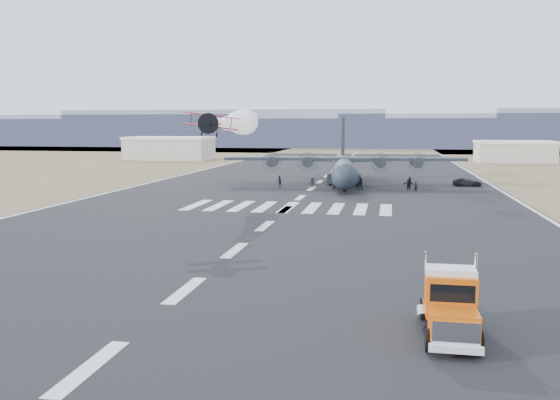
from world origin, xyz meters
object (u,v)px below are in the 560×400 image
(transport_aircraft, at_px, (343,167))
(crew_e, at_px, (334,183))
(crew_c, at_px, (312,183))
(crew_a, at_px, (416,187))
(crew_f, at_px, (409,184))
(crew_g, at_px, (357,183))
(support_vehicle, at_px, (467,182))
(semi_truck, at_px, (450,301))
(aerobatic_biplane, at_px, (211,123))
(hangar_right, at_px, (514,151))
(crew_h, at_px, (279,181))
(crew_d, at_px, (410,183))
(hangar_left, at_px, (170,148))
(crew_b, at_px, (360,184))

(transport_aircraft, bearing_deg, crew_e, -103.03)
(crew_c, bearing_deg, crew_a, 169.70)
(transport_aircraft, bearing_deg, crew_f, -41.32)
(crew_g, bearing_deg, crew_e, 116.52)
(support_vehicle, relative_size, crew_e, 2.92)
(semi_truck, xyz_separation_m, crew_c, (-15.28, 65.52, -0.78))
(aerobatic_biplane, distance_m, crew_f, 43.14)
(hangar_right, relative_size, crew_h, 11.11)
(crew_c, bearing_deg, aerobatic_biplane, 77.60)
(aerobatic_biplane, bearing_deg, semi_truck, -59.30)
(crew_d, bearing_deg, aerobatic_biplane, -43.86)
(support_vehicle, distance_m, crew_f, 12.95)
(crew_d, relative_size, crew_f, 0.97)
(crew_c, bearing_deg, transport_aircraft, -122.58)
(hangar_right, xyz_separation_m, support_vehicle, (-20.78, -69.08, -2.34))
(crew_a, height_order, crew_h, crew_h)
(support_vehicle, distance_m, crew_h, 31.64)
(hangar_left, distance_m, transport_aircraft, 85.78)
(crew_e, xyz_separation_m, crew_f, (11.83, -0.59, 0.12))
(crew_d, height_order, crew_h, crew_h)
(crew_f, height_order, crew_g, crew_f)
(crew_d, bearing_deg, crew_g, -89.87)
(hangar_left, distance_m, hangar_right, 98.13)
(crew_b, bearing_deg, hangar_left, -50.89)
(aerobatic_biplane, bearing_deg, crew_e, 71.14)
(hangar_right, bearing_deg, transport_aircraft, -120.83)
(aerobatic_biplane, relative_size, crew_f, 3.10)
(crew_g, bearing_deg, transport_aircraft, 46.72)
(crew_b, relative_size, crew_h, 1.01)
(crew_b, bearing_deg, support_vehicle, -153.53)
(hangar_right, xyz_separation_m, crew_h, (-51.62, -76.12, -2.09))
(hangar_left, xyz_separation_m, crew_e, (55.50, -71.84, -2.58))
(crew_c, height_order, crew_h, crew_h)
(crew_g, bearing_deg, support_vehicle, -41.53)
(crew_d, bearing_deg, crew_e, -94.30)
(aerobatic_biplane, height_order, transport_aircraft, transport_aircraft)
(crew_c, relative_size, crew_e, 1.05)
(aerobatic_biplane, xyz_separation_m, crew_h, (-0.01, 37.82, -9.51))
(hangar_right, relative_size, crew_c, 11.84)
(crew_a, bearing_deg, crew_f, -32.19)
(crew_e, bearing_deg, semi_truck, 2.22)
(hangar_left, xyz_separation_m, aerobatic_biplane, (46.39, -108.94, 7.02))
(hangar_right, height_order, crew_c, hangar_right)
(aerobatic_biplane, distance_m, crew_e, 39.39)
(semi_truck, bearing_deg, crew_h, 107.48)
(crew_h, bearing_deg, crew_d, 145.40)
(crew_f, bearing_deg, aerobatic_biplane, -106.91)
(aerobatic_biplane, bearing_deg, crew_d, 56.68)
(transport_aircraft, height_order, crew_b, transport_aircraft)
(aerobatic_biplane, bearing_deg, crew_b, 64.51)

